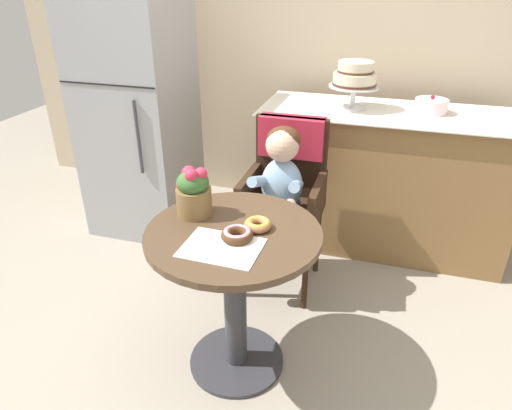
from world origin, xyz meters
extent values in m
plane|color=gray|center=(0.00, 0.00, 0.00)|extent=(8.00, 8.00, 0.00)
cube|color=#C1AD8E|center=(0.00, 1.85, 1.35)|extent=(4.80, 0.10, 2.70)
cylinder|color=#4C3826|center=(0.00, 0.00, 0.70)|extent=(0.72, 0.72, 0.03)
cylinder|color=#333338|center=(0.00, 0.00, 0.34)|extent=(0.10, 0.10, 0.69)
cylinder|color=#333338|center=(0.00, 0.00, 0.01)|extent=(0.44, 0.44, 0.02)
cube|color=#332114|center=(0.04, 0.66, 0.47)|extent=(0.42, 0.42, 0.04)
cube|color=#332114|center=(0.04, 0.85, 0.72)|extent=(0.40, 0.04, 0.46)
cube|color=#332114|center=(-0.15, 0.66, 0.58)|extent=(0.04, 0.38, 0.18)
cube|color=#332114|center=(0.23, 0.66, 0.58)|extent=(0.04, 0.38, 0.18)
cube|color=#B22338|center=(0.04, 0.85, 0.84)|extent=(0.36, 0.11, 0.22)
cylinder|color=#332114|center=(-0.14, 0.48, 0.23)|extent=(0.03, 0.03, 0.45)
cylinder|color=#332114|center=(0.22, 0.48, 0.23)|extent=(0.03, 0.03, 0.45)
cylinder|color=#332114|center=(-0.14, 0.84, 0.23)|extent=(0.03, 0.03, 0.45)
cylinder|color=#332114|center=(0.22, 0.84, 0.23)|extent=(0.03, 0.03, 0.45)
ellipsoid|color=#8CADCC|center=(0.04, 0.64, 0.64)|extent=(0.22, 0.16, 0.30)
sphere|color=#E0B293|center=(0.04, 0.63, 0.87)|extent=(0.17, 0.17, 0.17)
ellipsoid|color=#4C2D19|center=(0.04, 0.65, 0.89)|extent=(0.17, 0.17, 0.14)
cylinder|color=#8CADCC|center=(-0.05, 0.55, 0.69)|extent=(0.08, 0.23, 0.13)
sphere|color=#E0B293|center=(-0.04, 0.47, 0.62)|extent=(0.06, 0.06, 0.06)
cylinder|color=#8CADCC|center=(0.14, 0.55, 0.69)|extent=(0.08, 0.23, 0.13)
sphere|color=#E0B293|center=(0.13, 0.47, 0.62)|extent=(0.06, 0.06, 0.06)
cylinder|color=#3F4760|center=(-0.01, 0.56, 0.53)|extent=(0.09, 0.22, 0.09)
cylinder|color=#3F4760|center=(-0.01, 0.45, 0.36)|extent=(0.08, 0.08, 0.26)
cylinder|color=#3F4760|center=(0.10, 0.56, 0.53)|extent=(0.09, 0.22, 0.09)
cylinder|color=#3F4760|center=(0.10, 0.45, 0.36)|extent=(0.08, 0.08, 0.26)
cube|color=white|center=(0.00, -0.13, 0.72)|extent=(0.30, 0.23, 0.00)
torus|color=#4C2D19|center=(0.04, -0.06, 0.74)|extent=(0.13, 0.13, 0.04)
torus|color=pink|center=(0.04, -0.06, 0.75)|extent=(0.11, 0.11, 0.02)
torus|color=#AD7542|center=(0.09, 0.05, 0.74)|extent=(0.11, 0.11, 0.04)
torus|color=gold|center=(0.09, 0.05, 0.75)|extent=(0.10, 0.10, 0.02)
cylinder|color=brown|center=(-0.20, 0.09, 0.78)|extent=(0.15, 0.15, 0.12)
ellipsoid|color=#38662D|center=(-0.20, 0.09, 0.87)|extent=(0.13, 0.14, 0.10)
sphere|color=#D82D4C|center=(-0.17, 0.09, 0.91)|extent=(0.05, 0.05, 0.05)
sphere|color=#D82D4C|center=(-0.19, 0.13, 0.89)|extent=(0.05, 0.05, 0.05)
sphere|color=#D82D4C|center=(-0.23, 0.10, 0.90)|extent=(0.06, 0.06, 0.06)
sphere|color=#D82D4C|center=(-0.25, 0.06, 0.86)|extent=(0.05, 0.05, 0.05)
sphere|color=#D82D4C|center=(-0.20, 0.06, 0.91)|extent=(0.05, 0.05, 0.05)
cube|color=olive|center=(0.55, 1.30, 0.45)|extent=(1.50, 0.56, 0.90)
cube|color=white|center=(0.55, 1.30, 0.90)|extent=(1.56, 0.62, 0.01)
cylinder|color=silver|center=(0.31, 1.30, 0.91)|extent=(0.16, 0.16, 0.01)
cylinder|color=silver|center=(0.31, 1.30, 0.97)|extent=(0.03, 0.03, 0.12)
cylinder|color=silver|center=(0.31, 1.30, 1.03)|extent=(0.30, 0.30, 0.01)
cylinder|color=beige|center=(0.31, 1.30, 1.08)|extent=(0.26, 0.25, 0.08)
cylinder|color=#4C2D1E|center=(0.31, 1.30, 1.05)|extent=(0.26, 0.26, 0.01)
cylinder|color=beige|center=(0.31, 1.30, 1.15)|extent=(0.21, 0.21, 0.07)
cylinder|color=#4C2D1E|center=(0.31, 1.30, 1.12)|extent=(0.21, 0.21, 0.01)
cylinder|color=silver|center=(0.76, 1.34, 0.94)|extent=(0.19, 0.19, 0.08)
sphere|color=red|center=(0.76, 1.34, 0.99)|extent=(0.02, 0.02, 0.02)
cube|color=#9EA0A5|center=(-1.05, 1.10, 0.85)|extent=(0.64, 0.60, 1.70)
cube|color=black|center=(-1.05, 0.80, 1.06)|extent=(0.63, 0.01, 0.01)
cylinder|color=#3F3F44|center=(-0.87, 0.79, 0.77)|extent=(0.02, 0.02, 0.45)
camera|label=1|loc=(0.54, -1.48, 1.66)|focal=31.98mm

